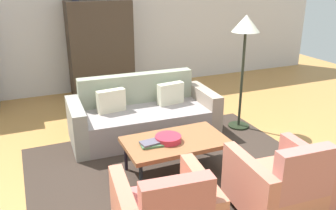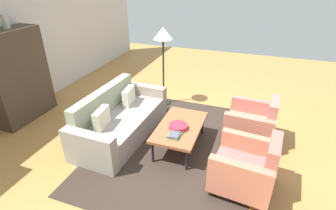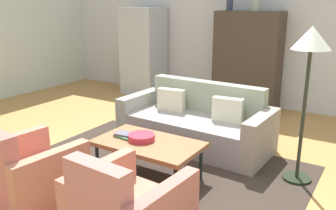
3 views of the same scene
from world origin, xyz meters
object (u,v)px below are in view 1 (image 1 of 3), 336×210
object	(u,v)px
coffee_table	(175,143)
cabinet	(101,49)
armchair_right	(282,187)
couch	(143,116)
floor_lamp	(245,34)
book_stack	(153,143)
fruit_bowl	(168,139)

from	to	relation	value
coffee_table	cabinet	distance (m)	3.37
coffee_table	cabinet	world-z (taller)	cabinet
armchair_right	cabinet	xyz separation A→B (m)	(-0.68, 4.50, 0.56)
armchair_right	coffee_table	bearing A→B (deg)	120.85
couch	cabinet	distance (m)	2.23
couch	cabinet	bearing A→B (deg)	-85.55
couch	armchair_right	bearing A→B (deg)	106.27
coffee_table	floor_lamp	bearing A→B (deg)	29.86
book_stack	coffee_table	bearing A→B (deg)	2.03
coffee_table	book_stack	bearing A→B (deg)	-177.97
coffee_table	floor_lamp	size ratio (longest dim) A/B	0.70
book_stack	cabinet	distance (m)	3.38
fruit_bowl	cabinet	distance (m)	3.36
coffee_table	fruit_bowl	xyz separation A→B (m)	(-0.09, -0.00, 0.07)
fruit_bowl	book_stack	bearing A→B (deg)	-177.03
book_stack	floor_lamp	distance (m)	2.20
coffee_table	cabinet	xyz separation A→B (m)	(-0.08, 3.33, 0.51)
floor_lamp	fruit_bowl	bearing A→B (deg)	-151.62
armchair_right	fruit_bowl	distance (m)	1.36
armchair_right	cabinet	distance (m)	4.58
couch	coffee_table	distance (m)	1.19
coffee_table	couch	bearing A→B (deg)	89.84
floor_lamp	armchair_right	bearing A→B (deg)	-113.57
couch	floor_lamp	distance (m)	1.90
book_stack	cabinet	bearing A→B (deg)	86.45
fruit_bowl	cabinet	bearing A→B (deg)	89.85
couch	fruit_bowl	distance (m)	1.20
book_stack	floor_lamp	xyz separation A→B (m)	(1.76, 0.86, 0.99)
coffee_table	floor_lamp	world-z (taller)	floor_lamp
armchair_right	book_stack	size ratio (longest dim) A/B	2.98
armchair_right	floor_lamp	size ratio (longest dim) A/B	0.51
book_stack	cabinet	xyz separation A→B (m)	(0.21, 3.34, 0.45)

